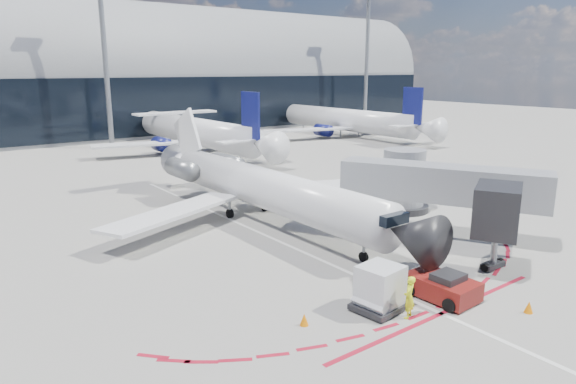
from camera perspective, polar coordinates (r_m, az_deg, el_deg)
ground at (r=32.26m, az=0.04°, el=-5.97°), size 260.00×260.00×0.00m
apron_centerline at (r=33.79m, az=-2.01°, el=-5.05°), size 0.25×40.00×0.01m
apron_stop_bar at (r=24.78m, az=16.67°, el=-12.82°), size 14.00×0.25×0.01m
terminal_building at (r=91.16m, az=-25.83°, el=10.80°), size 150.00×24.15×24.00m
jet_bridge at (r=36.08m, az=15.53°, el=0.61°), size 10.03×15.20×4.90m
light_mast_centre at (r=75.98m, az=-19.68°, el=14.07°), size 0.70×0.70×25.00m
light_mast_east at (r=102.97m, az=8.74°, el=14.34°), size 0.70×0.70×25.00m
regional_jet at (r=37.36m, az=-3.40°, el=0.72°), size 24.26×29.91×7.49m
pushback_tug at (r=26.11m, az=16.76°, el=-10.01°), size 2.31×5.21×1.34m
ramp_worker at (r=23.67m, az=13.30°, el=-11.30°), size 0.84×0.72×1.94m
uld_container at (r=24.06m, az=10.19°, el=-10.50°), size 2.49×2.19×2.13m
safety_cone_left at (r=22.73m, az=1.81°, el=-13.98°), size 0.39×0.39×0.54m
safety_cone_right at (r=26.15m, az=25.19°, el=-11.49°), size 0.40×0.40×0.55m
bg_airliner_1 at (r=69.92m, az=-10.35°, el=8.74°), size 32.11×34.00×10.39m
bg_airliner_2 at (r=85.35m, az=6.53°, el=9.67°), size 31.89×33.77×10.32m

